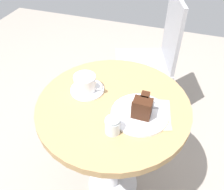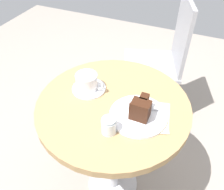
{
  "view_description": "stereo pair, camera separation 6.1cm",
  "coord_description": "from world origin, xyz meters",
  "px_view_note": "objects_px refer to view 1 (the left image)",
  "views": [
    {
      "loc": [
        0.23,
        -0.69,
        1.4
      ],
      "look_at": [
        -0.01,
        0.0,
        0.74
      ],
      "focal_mm": 38.0,
      "sensor_mm": 36.0,
      "label": 1
    },
    {
      "loc": [
        0.28,
        -0.67,
        1.4
      ],
      "look_at": [
        -0.01,
        0.0,
        0.74
      ],
      "focal_mm": 38.0,
      "sensor_mm": 36.0,
      "label": 2
    }
  ],
  "objects_px": {
    "coffee_cup": "(85,83)",
    "teaspoon": "(78,91)",
    "cake_slice": "(142,107)",
    "napkin": "(150,114)",
    "saucer": "(87,90)",
    "cake_plate": "(140,114)",
    "fork": "(147,106)",
    "sugar_pot": "(113,125)",
    "cafe_chair": "(157,52)"
  },
  "relations": [
    {
      "from": "coffee_cup",
      "to": "teaspoon",
      "type": "xyz_separation_m",
      "value": [
        -0.03,
        -0.02,
        -0.03
      ]
    },
    {
      "from": "cake_slice",
      "to": "napkin",
      "type": "relative_size",
      "value": 0.4
    },
    {
      "from": "saucer",
      "to": "napkin",
      "type": "distance_m",
      "value": 0.3
    },
    {
      "from": "cake_plate",
      "to": "fork",
      "type": "height_order",
      "value": "fork"
    },
    {
      "from": "sugar_pot",
      "to": "saucer",
      "type": "bearing_deg",
      "value": 133.96
    },
    {
      "from": "coffee_cup",
      "to": "cake_plate",
      "type": "xyz_separation_m",
      "value": [
        0.26,
        -0.07,
        -0.04
      ]
    },
    {
      "from": "teaspoon",
      "to": "cake_slice",
      "type": "distance_m",
      "value": 0.31
    },
    {
      "from": "teaspoon",
      "to": "napkin",
      "type": "height_order",
      "value": "teaspoon"
    },
    {
      "from": "napkin",
      "to": "fork",
      "type": "bearing_deg",
      "value": 126.08
    },
    {
      "from": "teaspoon",
      "to": "fork",
      "type": "xyz_separation_m",
      "value": [
        0.31,
        -0.01,
        0.0
      ]
    },
    {
      "from": "cake_plate",
      "to": "napkin",
      "type": "distance_m",
      "value": 0.04
    },
    {
      "from": "teaspoon",
      "to": "cafe_chair",
      "type": "height_order",
      "value": "cafe_chair"
    },
    {
      "from": "fork",
      "to": "coffee_cup",
      "type": "bearing_deg",
      "value": 153.29
    },
    {
      "from": "cake_slice",
      "to": "fork",
      "type": "height_order",
      "value": "cake_slice"
    },
    {
      "from": "coffee_cup",
      "to": "napkin",
      "type": "relative_size",
      "value": 0.61
    },
    {
      "from": "saucer",
      "to": "teaspoon",
      "type": "relative_size",
      "value": 1.57
    },
    {
      "from": "coffee_cup",
      "to": "cake_slice",
      "type": "bearing_deg",
      "value": -15.45
    },
    {
      "from": "teaspoon",
      "to": "sugar_pot",
      "type": "xyz_separation_m",
      "value": [
        0.22,
        -0.16,
        0.03
      ]
    },
    {
      "from": "saucer",
      "to": "sugar_pot",
      "type": "height_order",
      "value": "sugar_pot"
    },
    {
      "from": "cafe_chair",
      "to": "coffee_cup",
      "type": "bearing_deg",
      "value": -35.35
    },
    {
      "from": "cafe_chair",
      "to": "sugar_pot",
      "type": "xyz_separation_m",
      "value": [
        -0.02,
        -0.91,
        0.21
      ]
    },
    {
      "from": "saucer",
      "to": "napkin",
      "type": "xyz_separation_m",
      "value": [
        0.3,
        -0.06,
        -0.0
      ]
    },
    {
      "from": "saucer",
      "to": "cake_plate",
      "type": "xyz_separation_m",
      "value": [
        0.26,
        -0.07,
        0.0
      ]
    },
    {
      "from": "napkin",
      "to": "cafe_chair",
      "type": "relative_size",
      "value": 0.24
    },
    {
      "from": "teaspoon",
      "to": "cake_slice",
      "type": "xyz_separation_m",
      "value": [
        0.3,
        -0.05,
        0.04
      ]
    },
    {
      "from": "saucer",
      "to": "sugar_pot",
      "type": "bearing_deg",
      "value": -46.04
    },
    {
      "from": "coffee_cup",
      "to": "cake_plate",
      "type": "distance_m",
      "value": 0.28
    },
    {
      "from": "coffee_cup",
      "to": "cafe_chair",
      "type": "xyz_separation_m",
      "value": [
        0.21,
        0.72,
        -0.22
      ]
    },
    {
      "from": "napkin",
      "to": "cafe_chair",
      "type": "xyz_separation_m",
      "value": [
        -0.09,
        0.77,
        -0.18
      ]
    },
    {
      "from": "saucer",
      "to": "fork",
      "type": "distance_m",
      "value": 0.28
    },
    {
      "from": "cake_slice",
      "to": "fork",
      "type": "bearing_deg",
      "value": 77.05
    },
    {
      "from": "coffee_cup",
      "to": "sugar_pot",
      "type": "xyz_separation_m",
      "value": [
        0.19,
        -0.19,
        -0.01
      ]
    },
    {
      "from": "saucer",
      "to": "coffee_cup",
      "type": "bearing_deg",
      "value": -155.38
    },
    {
      "from": "cake_plate",
      "to": "sugar_pot",
      "type": "height_order",
      "value": "sugar_pot"
    },
    {
      "from": "cake_slice",
      "to": "sugar_pot",
      "type": "relative_size",
      "value": 1.16
    },
    {
      "from": "saucer",
      "to": "napkin",
      "type": "relative_size",
      "value": 0.7
    },
    {
      "from": "cake_slice",
      "to": "napkin",
      "type": "xyz_separation_m",
      "value": [
        0.03,
        0.02,
        -0.05
      ]
    },
    {
      "from": "fork",
      "to": "cafe_chair",
      "type": "height_order",
      "value": "cafe_chair"
    },
    {
      "from": "cake_slice",
      "to": "cafe_chair",
      "type": "height_order",
      "value": "cafe_chair"
    },
    {
      "from": "saucer",
      "to": "sugar_pot",
      "type": "xyz_separation_m",
      "value": [
        0.18,
        -0.19,
        0.03
      ]
    },
    {
      "from": "teaspoon",
      "to": "cake_plate",
      "type": "relative_size",
      "value": 0.42
    },
    {
      "from": "coffee_cup",
      "to": "cafe_chair",
      "type": "height_order",
      "value": "cafe_chair"
    },
    {
      "from": "teaspoon",
      "to": "cake_slice",
      "type": "relative_size",
      "value": 1.11
    },
    {
      "from": "cake_plate",
      "to": "teaspoon",
      "type": "bearing_deg",
      "value": 170.79
    },
    {
      "from": "saucer",
      "to": "cafe_chair",
      "type": "height_order",
      "value": "cafe_chair"
    },
    {
      "from": "coffee_cup",
      "to": "napkin",
      "type": "xyz_separation_m",
      "value": [
        0.3,
        -0.06,
        -0.04
      ]
    },
    {
      "from": "fork",
      "to": "cafe_chair",
      "type": "xyz_separation_m",
      "value": [
        -0.07,
        0.75,
        -0.19
      ]
    },
    {
      "from": "teaspoon",
      "to": "napkin",
      "type": "xyz_separation_m",
      "value": [
        0.33,
        -0.03,
        -0.01
      ]
    },
    {
      "from": "teaspoon",
      "to": "fork",
      "type": "distance_m",
      "value": 0.31
    },
    {
      "from": "fork",
      "to": "cake_plate",
      "type": "bearing_deg",
      "value": -135.32
    }
  ]
}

